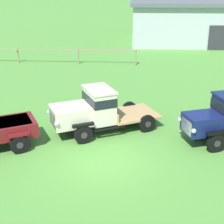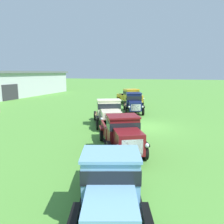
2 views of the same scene
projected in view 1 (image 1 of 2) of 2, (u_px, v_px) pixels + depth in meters
The scene contains 3 objects.
ground_plane at pixel (102, 162), 13.68m from camera, with size 240.00×240.00×0.00m, color #518E38.
paddock_fence at pixel (18, 52), 28.66m from camera, with size 19.82×0.66×1.28m.
vintage_truck_midrow_center at pixel (94, 110), 15.93m from camera, with size 5.42×3.90×2.11m.
Camera 1 is at (1.10, -11.92, 6.92)m, focal length 55.00 mm.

